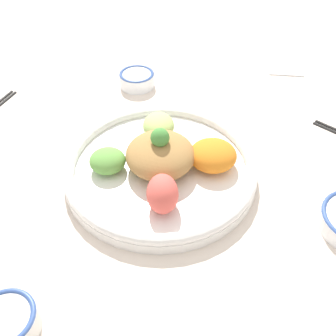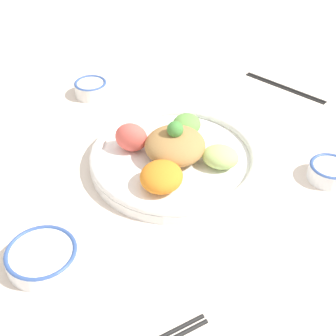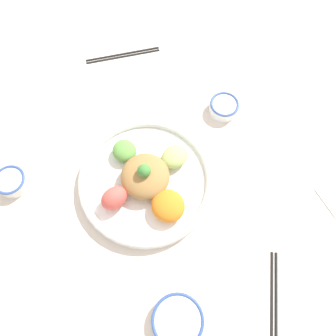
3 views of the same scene
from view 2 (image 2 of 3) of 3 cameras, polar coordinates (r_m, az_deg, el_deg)
The scene contains 6 objects.
ground_plane at distance 0.96m, azimuth 1.75°, elevation -0.39°, with size 2.40×2.40×0.00m, color silver.
salad_platter at distance 0.95m, azimuth 0.79°, elevation 1.54°, with size 0.35×0.35×0.11m.
sauce_bowl_red at distance 1.21m, azimuth -9.38°, elevation 9.61°, with size 0.08×0.08×0.04m.
rice_bowl_blue at distance 0.98m, azimuth 19.08°, elevation -0.34°, with size 0.08×0.08×0.03m.
sauce_bowl_dark at distance 0.80m, azimuth -15.13°, elevation -10.33°, with size 0.12×0.12×0.03m.
chopsticks_pair_far at distance 1.27m, azimuth 14.05°, elevation 9.57°, with size 0.20×0.14×0.01m.
Camera 2 is at (-0.70, 0.22, 0.62)m, focal length 50.00 mm.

